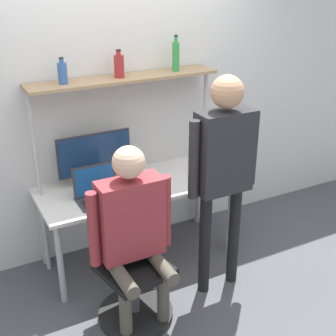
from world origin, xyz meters
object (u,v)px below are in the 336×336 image
(office_chair, at_px, (132,284))
(person_seated, at_px, (133,224))
(laptop, at_px, (97,190))
(bottle_blue, at_px, (62,73))
(cell_phone, at_px, (136,193))
(person_standing, at_px, (224,159))
(bottle_green, at_px, (176,56))
(monitor, at_px, (95,156))
(bottle_red, at_px, (119,66))

(office_chair, relative_size, person_seated, 0.67)
(laptop, relative_size, bottle_blue, 1.79)
(cell_phone, distance_m, person_standing, 0.82)
(office_chair, bearing_deg, bottle_green, 46.23)
(office_chair, bearing_deg, bottle_blue, 99.20)
(monitor, xyz_separation_m, cell_phone, (0.22, -0.34, -0.25))
(laptop, relative_size, bottle_green, 1.21)
(monitor, xyz_separation_m, person_standing, (0.70, -0.85, 0.16))
(monitor, bearing_deg, person_seated, -93.48)
(cell_phone, distance_m, bottle_red, 1.03)
(office_chair, height_order, person_seated, person_seated)
(cell_phone, distance_m, bottle_blue, 1.11)
(monitor, xyz_separation_m, office_chair, (-0.06, -0.85, -0.70))
(person_seated, height_order, person_standing, person_standing)
(bottle_red, bearing_deg, laptop, -140.46)
(monitor, xyz_separation_m, person_seated, (-0.05, -0.90, -0.17))
(person_seated, distance_m, bottle_green, 1.54)
(office_chair, distance_m, bottle_blue, 1.66)
(person_seated, bearing_deg, bottle_blue, 99.23)
(laptop, xyz_separation_m, cell_phone, (0.30, -0.07, -0.07))
(office_chair, height_order, person_standing, person_standing)
(laptop, bearing_deg, bottle_green, 18.19)
(office_chair, bearing_deg, person_standing, 0.04)
(bottle_red, bearing_deg, office_chair, -110.11)
(laptop, distance_m, bottle_red, 1.00)
(office_chair, height_order, bottle_blue, bottle_blue)
(laptop, bearing_deg, monitor, 72.53)
(bottle_green, relative_size, bottle_blue, 1.49)
(bottle_green, bearing_deg, laptop, -161.81)
(person_standing, bearing_deg, monitor, 129.51)
(person_seated, height_order, bottle_green, bottle_green)
(person_standing, xyz_separation_m, bottle_blue, (-0.91, 0.87, 0.56))
(bottle_green, bearing_deg, person_seated, -132.13)
(laptop, height_order, bottle_red, bottle_red)
(laptop, height_order, office_chair, laptop)
(monitor, height_order, bottle_green, bottle_green)
(bottle_blue, bearing_deg, person_standing, -43.76)
(monitor, height_order, bottle_red, bottle_red)
(person_seated, distance_m, bottle_blue, 1.28)
(monitor, distance_m, bottle_blue, 0.74)
(bottle_red, distance_m, bottle_green, 0.52)
(person_seated, bearing_deg, office_chair, 99.89)
(office_chair, bearing_deg, person_seated, -80.11)
(office_chair, distance_m, bottle_red, 1.70)
(cell_phone, xyz_separation_m, bottle_green, (0.55, 0.35, 1.00))
(bottle_red, bearing_deg, bottle_blue, -180.00)
(cell_phone, bearing_deg, bottle_green, 32.29)
(laptop, bearing_deg, cell_phone, -13.12)
(cell_phone, bearing_deg, person_seated, -115.71)
(bottle_green, bearing_deg, office_chair, -133.77)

